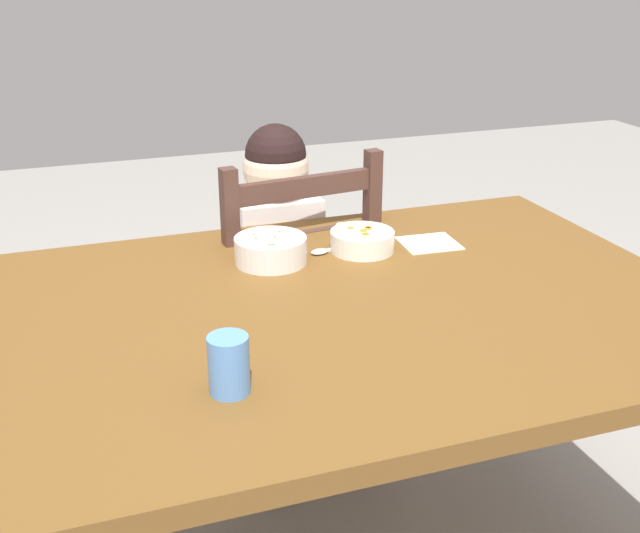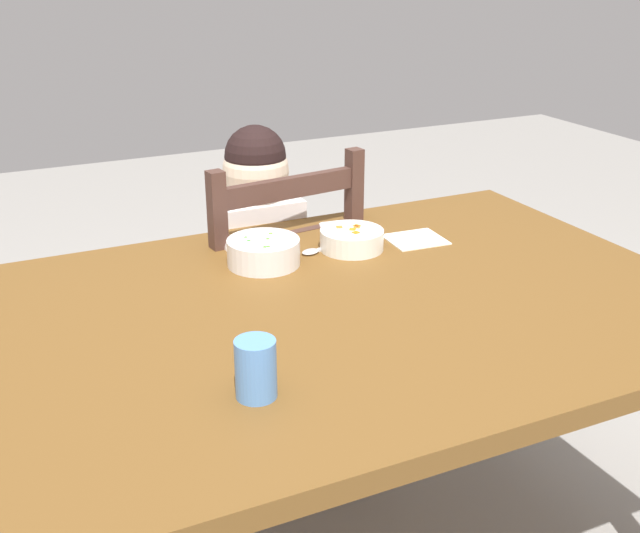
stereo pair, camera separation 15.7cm
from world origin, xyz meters
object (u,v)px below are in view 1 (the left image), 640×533
object	(u,v)px
dining_table	(307,344)
dining_chair	(283,310)
child_figure	(280,247)
drinking_cup	(229,365)
bowl_of_peas	(270,249)
spoon	(327,250)
bowl_of_carrots	(362,240)

from	to	relation	value
dining_table	dining_chair	size ratio (longest dim) A/B	1.79
child_figure	drinking_cup	distance (m)	0.87
drinking_cup	bowl_of_peas	bearing A→B (deg)	67.34
bowl_of_peas	spoon	world-z (taller)	bowl_of_peas
dining_chair	dining_table	bearing A→B (deg)	-101.77
bowl_of_carrots	dining_table	bearing A→B (deg)	-131.13
dining_chair	drinking_cup	xyz separation A→B (m)	(-0.33, -0.80, 0.32)
bowl_of_peas	drinking_cup	bearing A→B (deg)	-112.66
bowl_of_carrots	child_figure	bearing A→B (deg)	110.54
bowl_of_peas	drinking_cup	xyz separation A→B (m)	(-0.21, -0.50, 0.02)
dining_table	bowl_of_carrots	size ratio (longest dim) A/B	10.81
dining_chair	spoon	bearing A→B (deg)	-85.01
drinking_cup	child_figure	bearing A→B (deg)	68.11
dining_chair	child_figure	world-z (taller)	child_figure
bowl_of_peas	bowl_of_carrots	world-z (taller)	bowl_of_peas
drinking_cup	spoon	bearing A→B (deg)	56.16
dining_chair	bowl_of_carrots	world-z (taller)	dining_chair
child_figure	bowl_of_carrots	bearing A→B (deg)	-69.46
dining_chair	drinking_cup	bearing A→B (deg)	-112.11
bowl_of_carrots	drinking_cup	xyz separation A→B (m)	(-0.43, -0.50, 0.02)
dining_chair	bowl_of_peas	size ratio (longest dim) A/B	5.53
child_figure	spoon	xyz separation A→B (m)	(0.03, -0.27, 0.09)
spoon	child_figure	bearing A→B (deg)	96.39
child_figure	drinking_cup	size ratio (longest dim) A/B	9.65
dining_table	child_figure	distance (m)	0.55
bowl_of_peas	dining_chair	bearing A→B (deg)	68.82
child_figure	spoon	distance (m)	0.29
dining_table	spoon	xyz separation A→B (m)	(0.14, 0.27, 0.08)
dining_table	dining_chair	bearing A→B (deg)	78.23
spoon	drinking_cup	world-z (taller)	drinking_cup
dining_chair	spoon	xyz separation A→B (m)	(0.02, -0.28, 0.27)
bowl_of_peas	drinking_cup	world-z (taller)	drinking_cup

